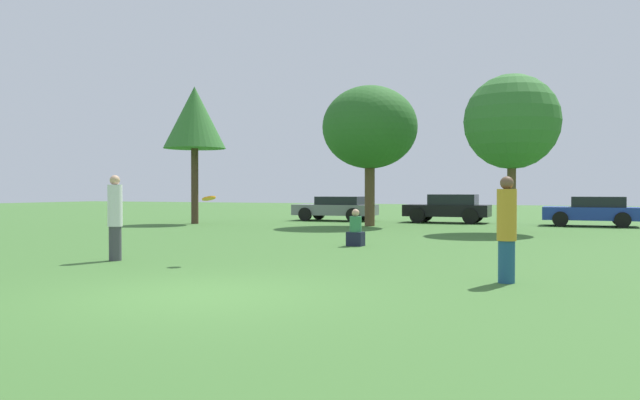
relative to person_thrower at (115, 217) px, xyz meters
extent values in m
plane|color=#3D6B2D|center=(4.35, -3.01, -0.96)|extent=(120.00, 120.00, 0.00)
cylinder|color=#3F3F47|center=(0.00, 0.00, -0.58)|extent=(0.27, 0.27, 0.75)
cylinder|color=silver|center=(0.00, 0.00, 0.25)|extent=(0.32, 0.32, 0.92)
sphere|color=tan|center=(0.00, 0.00, 0.81)|extent=(0.22, 0.22, 0.22)
cylinder|color=navy|center=(8.32, 0.10, -0.61)|extent=(0.28, 0.28, 0.71)
cylinder|color=#BF8C26|center=(8.32, 0.10, 0.18)|extent=(0.32, 0.32, 0.86)
sphere|color=brown|center=(8.32, 0.10, 0.71)|extent=(0.22, 0.22, 0.22)
cylinder|color=orange|center=(2.21, 0.36, 0.42)|extent=(0.29, 0.29, 0.14)
cube|color=#191E33|center=(3.54, 5.55, -0.76)|extent=(0.44, 0.37, 0.39)
cylinder|color=#337F4C|center=(3.54, 5.55, -0.35)|extent=(0.33, 0.33, 0.44)
sphere|color=tan|center=(3.54, 5.55, -0.04)|extent=(0.21, 0.21, 0.21)
cylinder|color=#473323|center=(-7.39, 13.33, 0.78)|extent=(0.33, 0.33, 3.49)
cone|color=#33702D|center=(-7.39, 13.33, 3.96)|extent=(2.87, 2.87, 2.87)
cylinder|color=brown|center=(0.64, 14.89, 0.62)|extent=(0.43, 0.43, 3.15)
ellipsoid|color=#286023|center=(0.64, 14.89, 3.32)|extent=(4.11, 4.11, 3.58)
cylinder|color=brown|center=(6.79, 13.08, 0.59)|extent=(0.32, 0.32, 3.11)
sphere|color=#33702D|center=(6.79, 13.08, 3.10)|extent=(3.48, 3.48, 3.48)
cube|color=slate|center=(-2.57, 18.65, -0.41)|extent=(4.16, 1.98, 0.53)
cube|color=black|center=(-2.26, 18.66, 0.07)|extent=(2.31, 1.70, 0.41)
cylinder|color=black|center=(-3.80, 17.69, -0.62)|extent=(0.68, 0.22, 0.68)
cylinder|color=black|center=(-3.87, 19.52, -0.62)|extent=(0.68, 0.22, 0.68)
cylinder|color=black|center=(-1.26, 17.78, -0.62)|extent=(0.68, 0.22, 0.68)
cylinder|color=black|center=(-1.33, 19.62, -0.62)|extent=(0.68, 0.22, 0.68)
cube|color=black|center=(3.09, 18.97, -0.38)|extent=(4.03, 1.87, 0.55)
cube|color=black|center=(3.39, 18.98, 0.15)|extent=(2.24, 1.60, 0.50)
cylinder|color=black|center=(1.90, 18.06, -0.60)|extent=(0.73, 0.24, 0.72)
cylinder|color=black|center=(1.83, 19.79, -0.60)|extent=(0.73, 0.24, 0.72)
cylinder|color=black|center=(4.35, 18.15, -0.60)|extent=(0.73, 0.24, 0.72)
cylinder|color=black|center=(4.29, 19.88, -0.60)|extent=(0.73, 0.24, 0.72)
cube|color=#1E389E|center=(9.38, 18.65, -0.41)|extent=(3.92, 1.91, 0.55)
cube|color=black|center=(9.67, 18.66, 0.09)|extent=(2.18, 1.63, 0.45)
cylinder|color=black|center=(8.22, 17.72, -0.64)|extent=(0.66, 0.23, 0.65)
cylinder|color=black|center=(8.15, 19.49, -0.64)|extent=(0.66, 0.23, 0.65)
cylinder|color=black|center=(10.61, 17.81, -0.64)|extent=(0.66, 0.23, 0.65)
cylinder|color=black|center=(10.54, 19.58, -0.64)|extent=(0.66, 0.23, 0.65)
camera|label=1|loc=(9.74, -10.69, 0.59)|focal=35.09mm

